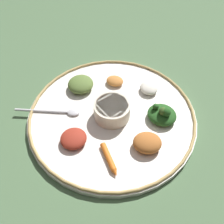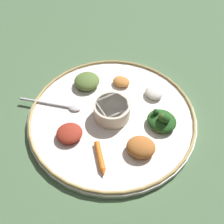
# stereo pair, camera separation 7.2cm
# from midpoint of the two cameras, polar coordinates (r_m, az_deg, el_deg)

# --- Properties ---
(ground_plane) EXTENTS (2.40, 2.40, 0.00)m
(ground_plane) POSITION_cam_midpoint_polar(r_m,az_deg,el_deg) (0.75, -2.75, -1.61)
(ground_plane) COLOR #4C6B47
(platter) EXTENTS (0.45, 0.45, 0.01)m
(platter) POSITION_cam_midpoint_polar(r_m,az_deg,el_deg) (0.75, -2.77, -1.26)
(platter) COLOR white
(platter) RESTS_ON ground_plane
(platter_rim) EXTENTS (0.45, 0.45, 0.01)m
(platter_rim) POSITION_cam_midpoint_polar(r_m,az_deg,el_deg) (0.74, -2.80, -0.76)
(platter_rim) COLOR tan
(platter_rim) RESTS_ON platter
(center_bowl) EXTENTS (0.10, 0.10, 0.05)m
(center_bowl) POSITION_cam_midpoint_polar(r_m,az_deg,el_deg) (0.72, -2.86, 0.30)
(center_bowl) COLOR beige
(center_bowl) RESTS_ON platter
(spoon) EXTENTS (0.07, 0.17, 0.01)m
(spoon) POSITION_cam_midpoint_polar(r_m,az_deg,el_deg) (0.76, -13.95, -0.10)
(spoon) COLOR silver
(spoon) RESTS_ON platter
(greens_pile) EXTENTS (0.11, 0.11, 0.05)m
(greens_pile) POSITION_cam_midpoint_polar(r_m,az_deg,el_deg) (0.73, 7.61, -0.62)
(greens_pile) COLOR #23511E
(greens_pile) RESTS_ON platter
(carrot_near_spoon) EXTENTS (0.09, 0.02, 0.01)m
(carrot_near_spoon) POSITION_cam_midpoint_polar(r_m,az_deg,el_deg) (0.66, -3.79, -9.95)
(carrot_near_spoon) COLOR orange
(carrot_near_spoon) RESTS_ON platter
(mound_beet) EXTENTS (0.08, 0.08, 0.03)m
(mound_beet) POSITION_cam_midpoint_polar(r_m,az_deg,el_deg) (0.69, -11.01, -5.63)
(mound_beet) COLOR maroon
(mound_beet) RESTS_ON platter
(mound_squash) EXTENTS (0.06, 0.06, 0.02)m
(mound_squash) POSITION_cam_midpoint_polar(r_m,az_deg,el_deg) (0.82, -1.95, 6.34)
(mound_squash) COLOR #C67A38
(mound_squash) RESTS_ON platter
(mound_chickpea) EXTENTS (0.08, 0.08, 0.03)m
(mound_chickpea) POSITION_cam_midpoint_polar(r_m,az_deg,el_deg) (0.67, 4.29, -6.60)
(mound_chickpea) COLOR #B2662D
(mound_chickpea) RESTS_ON platter
(mound_rice_white) EXTENTS (0.07, 0.06, 0.02)m
(mound_rice_white) POSITION_cam_midpoint_polar(r_m,az_deg,el_deg) (0.80, 5.11, 4.84)
(mound_rice_white) COLOR silver
(mound_rice_white) RESTS_ON platter
(mound_collards) EXTENTS (0.10, 0.10, 0.03)m
(mound_collards) POSITION_cam_midpoint_polar(r_m,az_deg,el_deg) (0.81, -9.12, 5.60)
(mound_collards) COLOR #567033
(mound_collards) RESTS_ON platter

